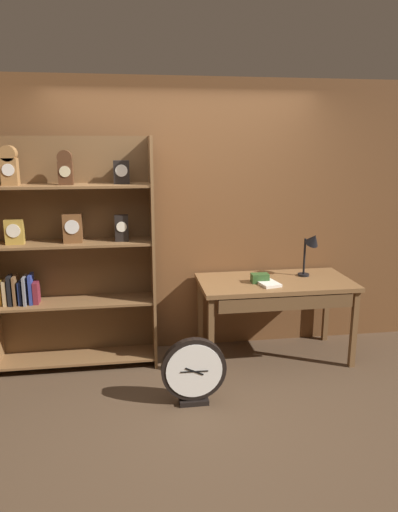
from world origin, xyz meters
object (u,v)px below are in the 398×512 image
at_px(desk_lamp, 312,245).
at_px(open_repair_manual, 268,283).
at_px(workbench, 276,290).
at_px(bookshelf, 69,255).
at_px(toolbox_small, 260,278).
at_px(round_clock_large, 194,371).

distance_m(desk_lamp, open_repair_manual, 0.59).
bearing_deg(open_repair_manual, workbench, 31.14).
relative_size(bookshelf, open_repair_manual, 9.42).
distance_m(bookshelf, workbench, 1.91).
distance_m(toolbox_small, open_repair_manual, 0.10).
relative_size(desk_lamp, open_repair_manual, 2.01).
xyz_separation_m(desk_lamp, round_clock_large, (-1.23, -0.79, -0.80)).
height_order(bookshelf, desk_lamp, bookshelf).
bearing_deg(open_repair_manual, bookshelf, 159.54).
bearing_deg(toolbox_small, workbench, 6.52).
xyz_separation_m(bookshelf, toolbox_small, (1.70, -0.17, -0.24)).
height_order(desk_lamp, round_clock_large, desk_lamp).
relative_size(workbench, desk_lamp, 3.21).
bearing_deg(bookshelf, toolbox_small, -5.75).
height_order(toolbox_small, round_clock_large, toolbox_small).
height_order(workbench, toolbox_small, toolbox_small).
height_order(open_repair_manual, round_clock_large, open_repair_manual).
height_order(bookshelf, round_clock_large, bookshelf).
height_order(workbench, open_repair_manual, open_repair_manual).
bearing_deg(workbench, toolbox_small, -173.48).
xyz_separation_m(bookshelf, open_repair_manual, (1.76, -0.25, -0.27)).
height_order(desk_lamp, open_repair_manual, desk_lamp).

